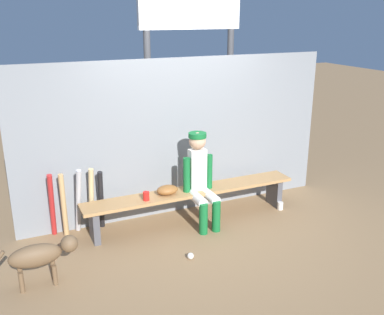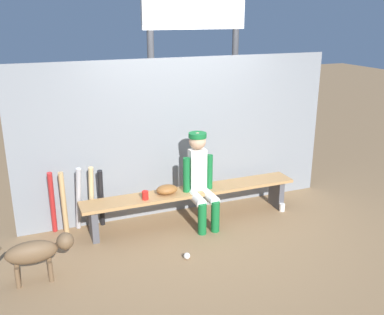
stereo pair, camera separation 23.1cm
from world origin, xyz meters
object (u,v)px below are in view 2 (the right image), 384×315
Objects in this scene: dugout_bench at (192,196)px; baseball at (187,256)px; baseball_glove at (167,190)px; bat_aluminum_black at (101,198)px; bat_aluminum_silver at (79,199)px; player_seated at (201,177)px; bat_wood_tan at (64,204)px; bat_aluminum_red at (52,203)px; scoreboard at (198,28)px; cup_on_bench at (145,195)px; bat_wood_natural at (91,198)px; dog at (37,252)px; cup_on_ground at (282,207)px.

baseball is at bearing -115.27° from dugout_bench.
bat_aluminum_black is (-0.79, 0.28, -0.11)m from baseball_glove.
player_seated is at bearing -13.73° from bat_aluminum_silver.
bat_wood_tan is 0.98× the size of bat_aluminum_red.
scoreboard reaches higher than player_seated.
baseball_glove is 0.31m from cup_on_bench.
cup_on_bench is at bearing -167.91° from baseball_glove.
baseball_glove is 2.51m from scoreboard.
bat_wood_tan is at bearing 137.29° from baseball.
bat_wood_natural reaches higher than dugout_bench.
scoreboard is (2.35, 0.98, 2.02)m from bat_aluminum_red.
dog is (-0.56, -0.95, -0.11)m from bat_aluminum_silver.
scoreboard is at bearing 22.61° from bat_aluminum_red.
bat_wood_tan is at bearing 162.53° from cup_on_bench.
player_seated reaches higher than cup_on_bench.
bat_aluminum_red reaches higher than bat_wood_tan.
dugout_bench is at bearing 5.74° from cup_on_bench.
bat_aluminum_black is 2.87m from scoreboard.
bat_aluminum_silver is at bearing 131.88° from baseball.
cup_on_bench is (0.49, -0.35, 0.10)m from bat_aluminum_black.
bat_aluminum_black is at bearing 3.97° from bat_aluminum_silver.
bat_aluminum_red is (-0.48, 0.02, -0.00)m from bat_wood_natural.
bat_aluminum_silver is at bearing 170.77° from cup_on_ground.
bat_wood_natural is 0.97× the size of bat_aluminum_silver.
player_seated is at bearing 176.48° from cup_on_ground.
baseball_glove is 1.78m from dog.
bat_wood_natural is 1.21m from dog.
cup_on_ground is at bearing 8.84° from dog.
cup_on_bench is (0.61, -0.34, 0.07)m from bat_wood_natural.
cup_on_ground is (2.90, -0.42, -0.37)m from bat_wood_tan.
bat_aluminum_red is 1.81m from baseball.
bat_aluminum_silver reaches higher than bat_aluminum_black.
baseball is 0.96m from cup_on_bench.
dugout_bench is 39.26× the size of baseball.
cup_on_bench is 0.03× the size of scoreboard.
dog is at bearing -160.81° from dugout_bench.
bat_wood_tan is 11.44× the size of baseball.
bat_aluminum_silver is (-1.08, 0.26, -0.06)m from baseball_glove.
player_seated reaches higher than cup_on_ground.
dog is at bearing -142.81° from scoreboard.
dugout_bench is 0.38m from baseball_glove.
dugout_bench is at bearing -115.55° from scoreboard.
bat_aluminum_silver is (-0.29, -0.02, 0.04)m from bat_aluminum_black.
dog is (-2.06, -0.58, -0.32)m from player_seated.
bat_aluminum_black is at bearing -150.35° from scoreboard.
cup_on_ground is at bearing -64.91° from scoreboard.
cup_on_bench is 2.68m from scoreboard.
scoreboard reaches higher than bat_wood_tan.
bat_wood_tan is at bearing 168.56° from player_seated.
player_seated is 1.56m from bat_aluminum_silver.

